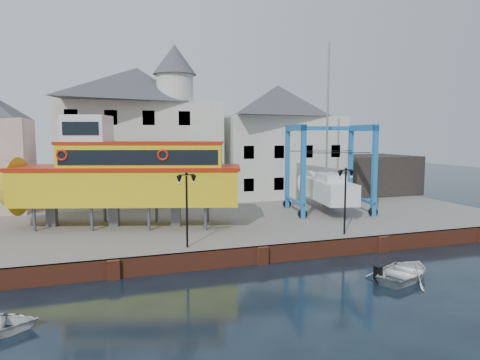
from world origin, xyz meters
name	(u,v)px	position (x,y,z in m)	size (l,w,h in m)	color
ground	(262,264)	(0.00, 0.00, 0.00)	(140.00, 140.00, 0.00)	black
hardstanding	(213,219)	(0.00, 11.00, 0.50)	(44.00, 22.00, 1.00)	slate
quay_wall	(261,255)	(0.00, 0.10, 0.50)	(44.00, 0.47, 1.00)	brown
building_white_main	(140,133)	(-4.87, 18.39, 7.34)	(14.00, 8.30, 14.00)	beige
building_white_right	(277,140)	(9.00, 19.00, 6.60)	(12.00, 8.00, 11.20)	beige
shed_dark	(371,174)	(19.00, 17.00, 3.00)	(8.00, 7.00, 4.00)	black
lamp_post_left	(187,191)	(-4.00, 1.20, 4.17)	(1.12, 0.32, 4.20)	black
lamp_post_right	(346,184)	(6.00, 1.20, 4.17)	(1.12, 0.32, 4.20)	black
tour_boat	(113,175)	(-7.62, 8.21, 4.54)	(17.67, 8.90, 7.50)	#59595E
travel_lift	(325,183)	(9.05, 9.15, 3.24)	(7.02, 9.15, 13.44)	#1E6CA2
motorboat_b	(404,278)	(6.06, -4.39, 0.00)	(2.96, 4.14, 0.86)	silver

